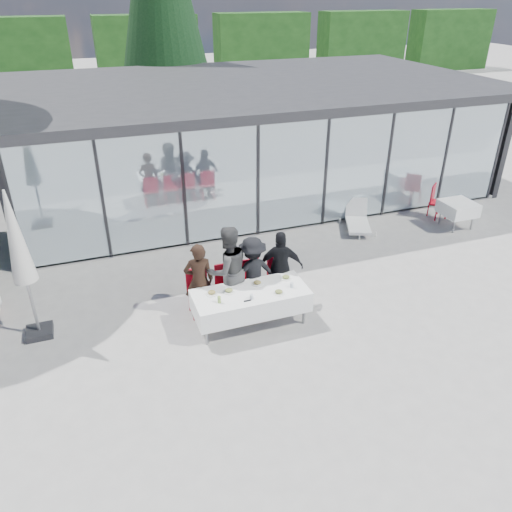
{
  "coord_description": "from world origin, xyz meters",
  "views": [
    {
      "loc": [
        -3.14,
        -7.48,
        5.99
      ],
      "look_at": [
        -0.03,
        1.2,
        0.98
      ],
      "focal_mm": 35.0,
      "sensor_mm": 36.0,
      "label": 1
    }
  ],
  "objects_px": {
    "diner_d": "(281,267)",
    "juice_bottle": "(219,300)",
    "dining_table": "(251,301)",
    "plate_extra": "(279,292)",
    "diner_b": "(228,270)",
    "spare_chair_a": "(436,200)",
    "plate_b": "(229,291)",
    "folded_eyeglasses": "(247,301)",
    "diner_chair_b": "(227,284)",
    "diner_a": "(199,281)",
    "diner_c": "(252,273)",
    "spare_chair_b": "(356,198)",
    "lounger": "(357,219)",
    "plate_d": "(286,277)",
    "diner_chair_c": "(251,280)",
    "diner_chair_a": "(198,290)",
    "spare_table_right": "(458,208)",
    "diner_chair_d": "(278,275)",
    "plate_a": "(212,293)",
    "market_umbrella": "(18,246)",
    "plate_c": "(257,283)"
  },
  "relations": [
    {
      "from": "diner_chair_c",
      "to": "lounger",
      "type": "bearing_deg",
      "value": 32.06
    },
    {
      "from": "diner_d",
      "to": "spare_chair_b",
      "type": "xyz_separation_m",
      "value": [
        3.78,
        3.42,
        -0.26
      ]
    },
    {
      "from": "market_umbrella",
      "to": "juice_bottle",
      "type": "bearing_deg",
      "value": -19.87
    },
    {
      "from": "plate_extra",
      "to": "spare_chair_a",
      "type": "distance_m",
      "value": 7.16
    },
    {
      "from": "plate_c",
      "to": "juice_bottle",
      "type": "xyz_separation_m",
      "value": [
        -0.9,
        -0.38,
        0.04
      ]
    },
    {
      "from": "spare_chair_a",
      "to": "plate_extra",
      "type": "bearing_deg",
      "value": -151.58
    },
    {
      "from": "diner_d",
      "to": "diner_chair_d",
      "type": "height_order",
      "value": "diner_d"
    },
    {
      "from": "plate_c",
      "to": "plate_extra",
      "type": "xyz_separation_m",
      "value": [
        0.27,
        -0.46,
        0.0
      ]
    },
    {
      "from": "plate_b",
      "to": "folded_eyeglasses",
      "type": "bearing_deg",
      "value": -60.72
    },
    {
      "from": "plate_extra",
      "to": "market_umbrella",
      "type": "bearing_deg",
      "value": 164.15
    },
    {
      "from": "folded_eyeglasses",
      "to": "lounger",
      "type": "distance_m",
      "value": 5.73
    },
    {
      "from": "diner_chair_b",
      "to": "plate_b",
      "type": "bearing_deg",
      "value": -102.21
    },
    {
      "from": "diner_b",
      "to": "spare_chair_a",
      "type": "relative_size",
      "value": 1.94
    },
    {
      "from": "dining_table",
      "to": "diner_chair_d",
      "type": "bearing_deg",
      "value": 40.14
    },
    {
      "from": "dining_table",
      "to": "juice_bottle",
      "type": "distance_m",
      "value": 0.75
    },
    {
      "from": "plate_a",
      "to": "plate_b",
      "type": "bearing_deg",
      "value": -7.26
    },
    {
      "from": "diner_c",
      "to": "diner_d",
      "type": "height_order",
      "value": "diner_d"
    },
    {
      "from": "diner_d",
      "to": "juice_bottle",
      "type": "xyz_separation_m",
      "value": [
        -1.57,
        -0.79,
        0.02
      ]
    },
    {
      "from": "diner_chair_b",
      "to": "plate_c",
      "type": "distance_m",
      "value": 0.76
    },
    {
      "from": "dining_table",
      "to": "plate_extra",
      "type": "xyz_separation_m",
      "value": [
        0.49,
        -0.24,
        0.24
      ]
    },
    {
      "from": "diner_c",
      "to": "juice_bottle",
      "type": "bearing_deg",
      "value": 35.78
    },
    {
      "from": "plate_extra",
      "to": "diner_c",
      "type": "bearing_deg",
      "value": 105.35
    },
    {
      "from": "plate_d",
      "to": "folded_eyeglasses",
      "type": "height_order",
      "value": "plate_d"
    },
    {
      "from": "dining_table",
      "to": "plate_d",
      "type": "height_order",
      "value": "plate_d"
    },
    {
      "from": "plate_d",
      "to": "juice_bottle",
      "type": "relative_size",
      "value": 1.71
    },
    {
      "from": "plate_b",
      "to": "dining_table",
      "type": "bearing_deg",
      "value": -18.19
    },
    {
      "from": "diner_b",
      "to": "lounger",
      "type": "relative_size",
      "value": 1.3
    },
    {
      "from": "diner_chair_b",
      "to": "plate_extra",
      "type": "bearing_deg",
      "value": -52.46
    },
    {
      "from": "diner_chair_b",
      "to": "diner_chair_d",
      "type": "relative_size",
      "value": 1.0
    },
    {
      "from": "plate_c",
      "to": "folded_eyeglasses",
      "type": "bearing_deg",
      "value": -126.94
    },
    {
      "from": "dining_table",
      "to": "diner_chair_b",
      "type": "bearing_deg",
      "value": 109.51
    },
    {
      "from": "diner_chair_a",
      "to": "market_umbrella",
      "type": "relative_size",
      "value": 0.33
    },
    {
      "from": "diner_chair_c",
      "to": "plate_extra",
      "type": "distance_m",
      "value": 1.05
    },
    {
      "from": "diner_d",
      "to": "plate_extra",
      "type": "xyz_separation_m",
      "value": [
        -0.39,
        -0.86,
        -0.02
      ]
    },
    {
      "from": "spare_table_right",
      "to": "diner_chair_d",
      "type": "bearing_deg",
      "value": -164.84
    },
    {
      "from": "diner_c",
      "to": "spare_chair_b",
      "type": "bearing_deg",
      "value": -146.39
    },
    {
      "from": "diner_d",
      "to": "spare_table_right",
      "type": "distance_m",
      "value": 6.3
    },
    {
      "from": "diner_chair_a",
      "to": "diner_chair_d",
      "type": "distance_m",
      "value": 1.76
    },
    {
      "from": "plate_extra",
      "to": "juice_bottle",
      "type": "distance_m",
      "value": 1.18
    },
    {
      "from": "plate_a",
      "to": "plate_extra",
      "type": "height_order",
      "value": "same"
    },
    {
      "from": "diner_a",
      "to": "plate_extra",
      "type": "xyz_separation_m",
      "value": [
        1.37,
        -0.86,
        -0.04
      ]
    },
    {
      "from": "diner_chair_d",
      "to": "spare_chair_a",
      "type": "relative_size",
      "value": 1.0
    },
    {
      "from": "dining_table",
      "to": "plate_extra",
      "type": "bearing_deg",
      "value": -25.88
    },
    {
      "from": "spare_table_right",
      "to": "diner_chair_b",
      "type": "bearing_deg",
      "value": -167.19
    },
    {
      "from": "diner_c",
      "to": "spare_table_right",
      "type": "height_order",
      "value": "diner_c"
    },
    {
      "from": "diner_b",
      "to": "plate_d",
      "type": "xyz_separation_m",
      "value": [
        1.1,
        -0.4,
        -0.17
      ]
    },
    {
      "from": "plate_b",
      "to": "juice_bottle",
      "type": "distance_m",
      "value": 0.41
    },
    {
      "from": "diner_a",
      "to": "diner_chair_b",
      "type": "distance_m",
      "value": 0.68
    },
    {
      "from": "dining_table",
      "to": "diner_chair_a",
      "type": "height_order",
      "value": "diner_chair_a"
    },
    {
      "from": "diner_chair_d",
      "to": "plate_a",
      "type": "relative_size",
      "value": 4.18
    }
  ]
}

